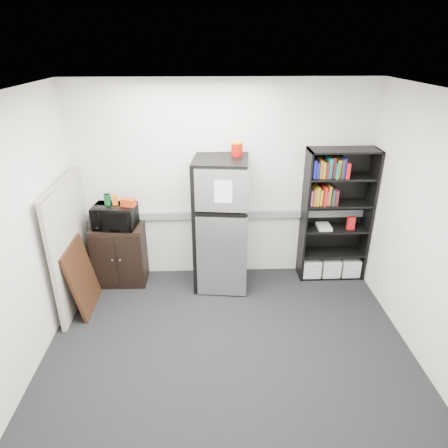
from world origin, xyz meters
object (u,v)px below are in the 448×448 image
(cubicle_partition, at_px, (71,244))
(microwave, at_px, (115,216))
(bookshelf, at_px, (336,217))
(refrigerator, at_px, (221,225))
(cabinet, at_px, (120,255))

(cubicle_partition, xyz_separation_m, microwave, (0.48, 0.40, 0.19))
(bookshelf, bearing_deg, refrigerator, -174.74)
(cubicle_partition, bearing_deg, refrigerator, 10.38)
(cubicle_partition, distance_m, cabinet, 0.74)
(cubicle_partition, bearing_deg, microwave, 40.27)
(bookshelf, distance_m, cabinet, 2.99)
(cubicle_partition, distance_m, refrigerator, 1.89)
(bookshelf, xyz_separation_m, cubicle_partition, (-3.43, -0.49, -0.10))
(microwave, xyz_separation_m, refrigerator, (1.38, -0.06, -0.11))
(bookshelf, xyz_separation_m, microwave, (-2.95, -0.08, 0.09))
(bookshelf, bearing_deg, microwave, -178.44)
(cubicle_partition, relative_size, microwave, 2.99)
(bookshelf, distance_m, cubicle_partition, 3.46)
(bookshelf, bearing_deg, cabinet, -178.75)
(microwave, bearing_deg, cubicle_partition, -133.48)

